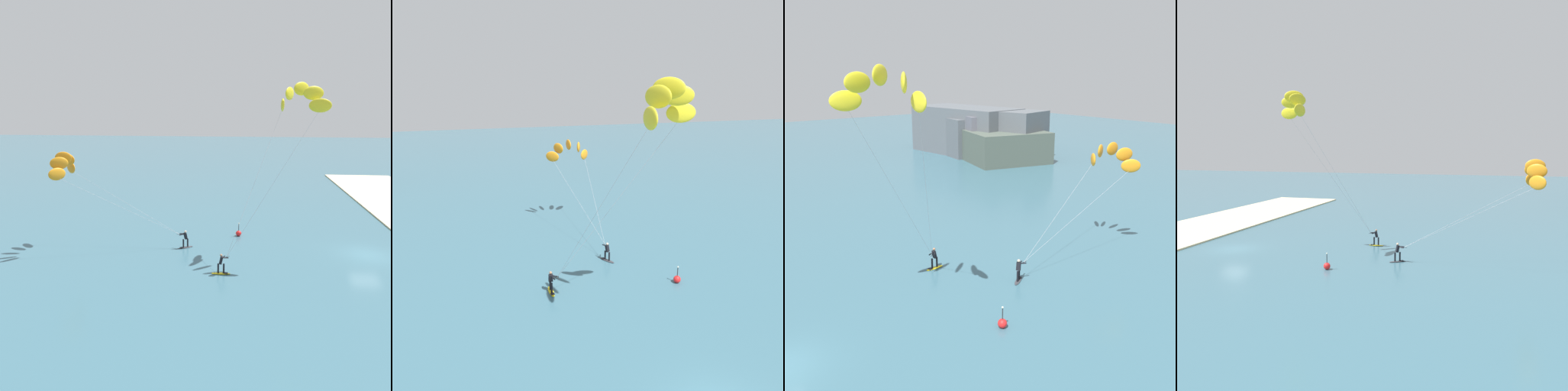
% 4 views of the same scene
% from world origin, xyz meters
% --- Properties ---
extents(kitesurfer_nearshore, '(7.80, 9.20, 14.92)m').
position_xyz_m(kitesurfer_nearshore, '(-0.35, 6.87, 13.15)').
color(kitesurfer_nearshore, yellow).
rests_on(kitesurfer_nearshore, ground).
extents(kitesurfer_mid_water, '(4.91, 12.53, 8.94)m').
position_xyz_m(kitesurfer_mid_water, '(-0.19, 26.82, 7.47)').
color(kitesurfer_mid_water, '#333338').
rests_on(kitesurfer_mid_water, ground).
extents(marker_buoy, '(0.56, 0.56, 1.38)m').
position_xyz_m(marker_buoy, '(4.23, 11.39, 0.30)').
color(marker_buoy, red).
rests_on(marker_buoy, ground).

